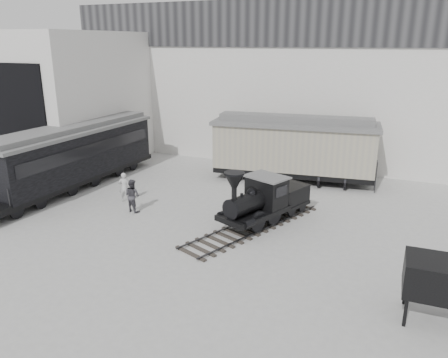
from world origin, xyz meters
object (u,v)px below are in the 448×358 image
at_px(passenger_coach, 74,155).
at_px(boxcar, 294,147).
at_px(coal_hopper, 436,282).
at_px(locomotive, 262,203).
at_px(visitor_b, 132,195).
at_px(visitor_a, 124,187).

bearing_deg(passenger_coach, boxcar, 30.66).
bearing_deg(coal_hopper, passenger_coach, 160.81).
relative_size(locomotive, visitor_b, 4.83).
distance_m(visitor_b, coal_hopper, 14.47).
bearing_deg(coal_hopper, visitor_a, 159.77).
distance_m(locomotive, visitor_b, 6.69).
relative_size(boxcar, visitor_b, 6.00).
relative_size(visitor_a, visitor_b, 0.95).
xyz_separation_m(passenger_coach, visitor_a, (4.23, -1.06, -1.10)).
bearing_deg(passenger_coach, visitor_b, -18.81).
distance_m(boxcar, passenger_coach, 13.27).
height_order(locomotive, visitor_a, locomotive).
bearing_deg(boxcar, coal_hopper, -65.43).
distance_m(boxcar, coal_hopper, 14.69).
bearing_deg(locomotive, visitor_b, -148.89).
relative_size(boxcar, passenger_coach, 0.79).
relative_size(boxcar, visitor_a, 6.33).
bearing_deg(locomotive, visitor_a, -158.22).
bearing_deg(visitor_a, visitor_b, 111.71).
xyz_separation_m(boxcar, visitor_a, (-7.47, -7.32, -1.33)).
distance_m(locomotive, boxcar, 7.42).
bearing_deg(visitor_a, boxcar, -163.32).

